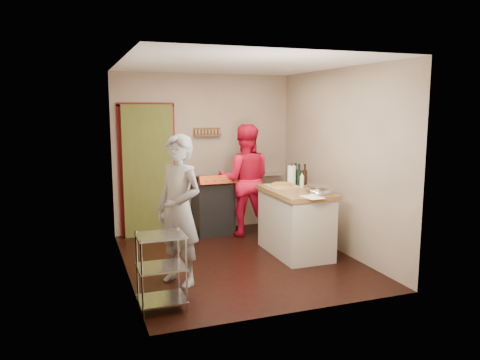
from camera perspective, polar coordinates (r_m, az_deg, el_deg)
name	(u,v)px	position (r m, az deg, el deg)	size (l,w,h in m)	color
floor	(239,259)	(6.48, -0.06, -9.67)	(3.50, 3.50, 0.00)	black
back_wall	(166,164)	(7.75, -9.01, 1.90)	(3.00, 0.44, 2.60)	tan
left_wall	(123,170)	(5.86, -14.02, 1.15)	(0.04, 3.50, 2.60)	tan
right_wall	(338,161)	(6.84, 11.87, 2.31)	(0.04, 3.50, 2.60)	tan
ceiling	(239,64)	(6.16, -0.07, 14.00)	(3.00, 3.50, 0.02)	white
stove	(213,206)	(7.68, -3.32, -3.23)	(0.60, 0.63, 1.00)	black
wire_shelving	(161,268)	(4.92, -9.57, -10.51)	(0.48, 0.40, 0.80)	silver
island	(296,220)	(6.65, 6.80, -4.87)	(0.72, 1.34, 1.23)	beige
person_stripe	(179,210)	(5.47, -7.44, -3.69)	(0.64, 0.42, 1.76)	#BBBBC0
person_red	(245,180)	(7.53, 0.59, -0.01)	(0.87, 0.68, 1.79)	red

